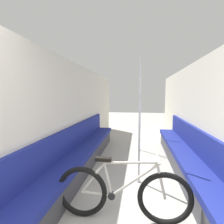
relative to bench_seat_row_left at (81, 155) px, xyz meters
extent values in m
cube|color=beige|center=(-0.25, 0.03, 0.83)|extent=(0.10, 9.08, 2.26)
cube|color=beige|center=(2.38, 0.03, 0.83)|extent=(0.10, 9.08, 2.26)
cube|color=#3D3D42|center=(0.03, 0.00, -0.13)|extent=(0.39, 4.67, 0.35)
cube|color=navy|center=(0.03, 0.00, 0.10)|extent=(0.46, 4.67, 0.10)
cube|color=navy|center=(-0.17, 0.00, 0.39)|extent=(0.07, 4.67, 0.47)
cube|color=#3D3D42|center=(2.10, 0.00, -0.13)|extent=(0.39, 4.67, 0.35)
cube|color=navy|center=(2.10, 0.00, 0.10)|extent=(0.46, 4.67, 0.10)
cube|color=navy|center=(2.30, 0.00, 0.39)|extent=(0.07, 4.67, 0.47)
torus|color=black|center=(0.48, -1.40, 0.03)|extent=(0.66, 0.06, 0.66)
torus|color=black|center=(1.51, -1.40, 0.03)|extent=(0.66, 0.06, 0.66)
cylinder|color=#B7B2A8|center=(0.67, -1.40, 0.02)|extent=(0.39, 0.03, 0.05)
cylinder|color=#B7B2A8|center=(0.62, -1.40, 0.22)|extent=(0.31, 0.03, 0.40)
cylinder|color=#B7B2A8|center=(0.81, -1.40, 0.24)|extent=(0.13, 0.03, 0.47)
cylinder|color=#B7B2A8|center=(1.14, -1.40, 0.23)|extent=(0.56, 0.03, 0.45)
cylinder|color=#B7B2A8|center=(1.09, -1.40, 0.45)|extent=(0.65, 0.03, 0.08)
cylinder|color=#B7B2A8|center=(1.46, -1.40, 0.24)|extent=(0.13, 0.03, 0.43)
cylinder|color=black|center=(0.87, -1.40, 0.01)|extent=(0.09, 0.06, 0.09)
cube|color=black|center=(0.76, -1.40, 0.47)|extent=(0.20, 0.07, 0.04)
cylinder|color=#B7B2A8|center=(1.41, -1.40, 0.54)|extent=(0.02, 0.46, 0.02)
cylinder|color=gray|center=(1.20, -0.38, -0.30)|extent=(0.08, 0.08, 0.01)
cylinder|color=silver|center=(1.20, -0.38, 0.82)|extent=(0.04, 0.04, 2.24)
cylinder|color=gray|center=(1.22, 1.47, -0.30)|extent=(0.08, 0.08, 0.01)
cylinder|color=silver|center=(1.22, 1.47, 0.82)|extent=(0.04, 0.04, 2.24)
camera|label=1|loc=(1.19, -3.44, 1.26)|focal=28.00mm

